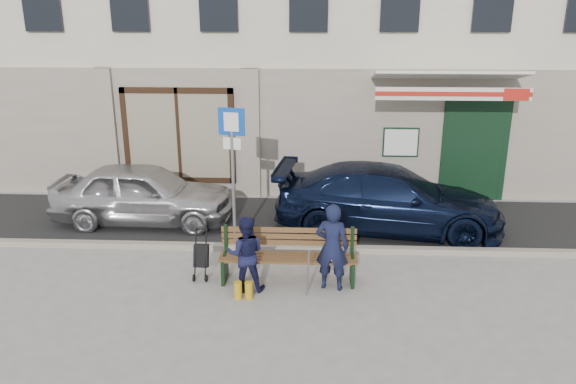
# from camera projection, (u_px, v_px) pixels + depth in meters

# --- Properties ---
(ground) EXTENTS (80.00, 80.00, 0.00)m
(ground) POSITION_uv_depth(u_px,v_px,m) (302.00, 287.00, 9.70)
(ground) COLOR #9E9991
(ground) RESTS_ON ground
(asphalt_lane) EXTENTS (60.00, 3.20, 0.01)m
(asphalt_lane) POSITION_uv_depth(u_px,v_px,m) (305.00, 222.00, 12.64)
(asphalt_lane) COLOR #282828
(asphalt_lane) RESTS_ON ground
(curb) EXTENTS (60.00, 0.18, 0.12)m
(curb) POSITION_uv_depth(u_px,v_px,m) (304.00, 248.00, 11.10)
(curb) COLOR #9E9384
(curb) RESTS_ON ground
(car_silver) EXTENTS (4.00, 1.68, 1.35)m
(car_silver) POSITION_uv_depth(u_px,v_px,m) (144.00, 193.00, 12.44)
(car_silver) COLOR silver
(car_silver) RESTS_ON ground
(car_navy) EXTENTS (5.02, 2.53, 1.40)m
(car_navy) POSITION_uv_depth(u_px,v_px,m) (388.00, 199.00, 12.01)
(car_navy) COLOR black
(car_navy) RESTS_ON ground
(parking_sign) EXTENTS (0.52, 0.14, 2.82)m
(parking_sign) POSITION_uv_depth(u_px,v_px,m) (233.00, 155.00, 10.73)
(parking_sign) COLOR gray
(parking_sign) RESTS_ON ground
(bench) EXTENTS (2.40, 1.17, 0.98)m
(bench) POSITION_uv_depth(u_px,v_px,m) (286.00, 257.00, 9.78)
(bench) COLOR brown
(bench) RESTS_ON ground
(man) EXTENTS (0.62, 0.47, 1.53)m
(man) POSITION_uv_depth(u_px,v_px,m) (332.00, 247.00, 9.43)
(man) COLOR #121633
(man) RESTS_ON ground
(woman) EXTENTS (0.65, 0.51, 1.32)m
(woman) POSITION_uv_depth(u_px,v_px,m) (246.00, 254.00, 9.43)
(woman) COLOR #141638
(woman) RESTS_ON ground
(stroller) EXTENTS (0.27, 0.38, 0.89)m
(stroller) POSITION_uv_depth(u_px,v_px,m) (201.00, 257.00, 9.94)
(stroller) COLOR black
(stroller) RESTS_ON ground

